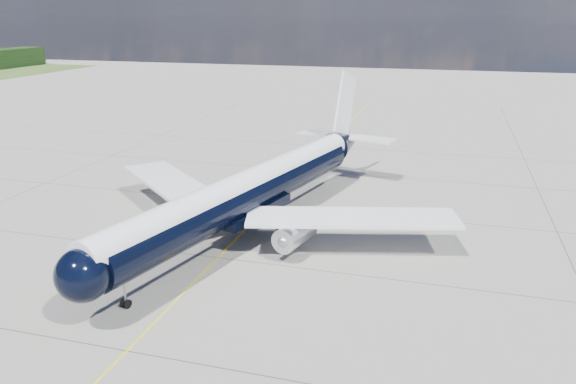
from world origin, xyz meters
name	(u,v)px	position (x,y,z in m)	size (l,w,h in m)	color
ground	(282,192)	(0.00, 30.00, 0.00)	(320.00, 320.00, 0.00)	gray
taxiway_centerline	(270,205)	(0.00, 25.00, 0.00)	(0.16, 160.00, 0.01)	yellow
main_airliner	(254,189)	(1.03, 17.03, 4.33)	(38.58, 47.68, 13.94)	black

